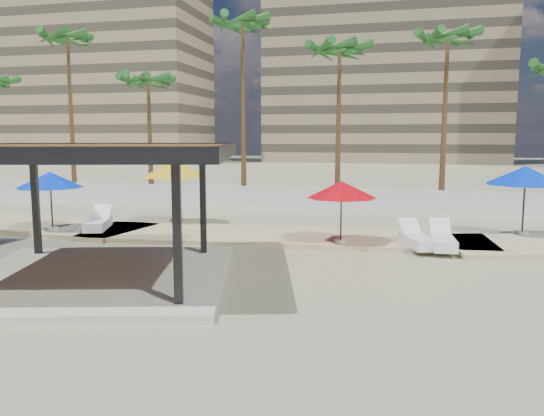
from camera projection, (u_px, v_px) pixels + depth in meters
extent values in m
plane|color=tan|center=(158.00, 281.00, 14.87)|extent=(200.00, 200.00, 0.00)
cube|color=#C6B284|center=(280.00, 237.00, 21.16)|extent=(16.24, 5.11, 0.24)
cube|color=silver|center=(280.00, 198.00, 30.23)|extent=(56.00, 0.30, 1.20)
cube|color=#937F60|center=(101.00, 71.00, 88.06)|extent=(34.00, 16.00, 30.00)
cube|color=#847259|center=(385.00, 76.00, 87.36)|extent=(38.00, 16.00, 28.00)
cube|color=beige|center=(97.00, 277.00, 14.85)|extent=(8.77, 8.77, 0.22)
cube|color=black|center=(36.00, 204.00, 17.26)|extent=(0.24, 0.24, 3.27)
cube|color=black|center=(177.00, 233.00, 11.98)|extent=(0.24, 0.24, 3.27)
cube|color=black|center=(203.00, 204.00, 17.38)|extent=(0.24, 0.24, 3.27)
cube|color=brown|center=(91.00, 151.00, 14.39)|extent=(9.03, 9.03, 0.31)
cube|color=black|center=(33.00, 156.00, 10.71)|extent=(7.31, 2.02, 0.37)
cube|color=black|center=(125.00, 148.00, 18.06)|extent=(7.31, 2.02, 0.37)
cube|color=black|center=(227.00, 151.00, 14.47)|extent=(2.02, 7.31, 0.37)
cylinder|color=beige|center=(176.00, 220.00, 24.44)|extent=(0.54, 0.54, 0.13)
cylinder|color=#262628|center=(175.00, 193.00, 24.28)|extent=(0.08, 0.08, 2.59)
cone|color=gold|center=(175.00, 169.00, 24.13)|extent=(3.31, 3.31, 0.76)
cylinder|color=beige|center=(341.00, 241.00, 19.41)|extent=(0.44, 0.44, 0.11)
cylinder|color=#262628|center=(341.00, 214.00, 19.28)|extent=(0.06, 0.06, 2.11)
cone|color=#BF040E|center=(341.00, 190.00, 19.16)|extent=(2.98, 2.98, 0.61)
cylinder|color=beige|center=(522.00, 233.00, 21.12)|extent=(0.53, 0.53, 0.13)
cylinder|color=#262628|center=(524.00, 203.00, 20.97)|extent=(0.07, 0.07, 2.53)
cone|color=#012DDF|center=(526.00, 175.00, 20.82)|extent=(3.88, 3.88, 0.74)
cylinder|color=beige|center=(53.00, 228.00, 22.15)|extent=(0.47, 0.47, 0.11)
cylinder|color=#262628|center=(51.00, 203.00, 22.00)|extent=(0.07, 0.07, 2.25)
cone|color=#012DDF|center=(50.00, 180.00, 21.88)|extent=(3.60, 3.60, 0.66)
cube|color=white|center=(98.00, 225.00, 22.38)|extent=(1.51, 2.40, 0.32)
cube|color=white|center=(98.00, 220.00, 22.36)|extent=(1.51, 2.40, 0.07)
cube|color=white|center=(102.00, 211.00, 23.19)|extent=(0.97, 0.99, 0.58)
cube|color=white|center=(442.00, 243.00, 18.58)|extent=(0.86, 2.21, 0.31)
cube|color=white|center=(443.00, 238.00, 18.56)|extent=(0.86, 2.21, 0.07)
cube|color=white|center=(440.00, 226.00, 19.35)|extent=(0.75, 0.78, 0.55)
cube|color=white|center=(417.00, 242.00, 18.78)|extent=(1.37, 2.24, 0.30)
cube|color=white|center=(417.00, 237.00, 18.76)|extent=(1.37, 2.24, 0.06)
cube|color=white|center=(410.00, 226.00, 19.54)|extent=(0.89, 0.91, 0.54)
cone|color=brown|center=(71.00, 117.00, 35.62)|extent=(0.36, 0.36, 10.70)
ellipsoid|color=#205A1F|center=(67.00, 39.00, 34.95)|extent=(3.00, 3.00, 1.80)
cone|color=brown|center=(150.00, 140.00, 33.88)|extent=(0.36, 0.36, 7.73)
ellipsoid|color=#205A1F|center=(148.00, 82.00, 33.40)|extent=(3.00, 3.00, 1.80)
cone|color=brown|center=(243.00, 112.00, 33.06)|extent=(0.36, 0.36, 11.13)
ellipsoid|color=#205A1F|center=(243.00, 24.00, 32.35)|extent=(3.00, 3.00, 1.80)
cone|color=brown|center=(338.00, 127.00, 31.33)|extent=(0.36, 0.36, 9.26)
ellipsoid|color=#205A1F|center=(340.00, 51.00, 30.75)|extent=(3.00, 3.00, 1.80)
cone|color=brown|center=(444.00, 122.00, 30.13)|extent=(0.36, 0.36, 9.72)
ellipsoid|color=#205A1F|center=(448.00, 39.00, 29.52)|extent=(3.00, 3.00, 1.80)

